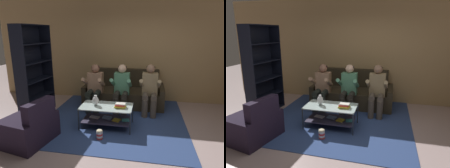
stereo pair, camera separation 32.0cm
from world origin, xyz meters
The scene contains 13 objects.
ground centered at (0.00, 0.00, 0.00)m, with size 16.80×16.80×0.00m, color #B59B9A.
back_partition centered at (0.00, 2.46, 1.45)m, with size 8.40×0.12×2.90m, color tan.
couch centered at (-0.23, 1.95, 0.30)m, with size 2.15×0.94×0.95m.
person_seated_left centered at (-0.93, 1.39, 0.65)m, with size 0.50×0.58×1.18m.
person_seated_middle centered at (-0.23, 1.39, 0.66)m, with size 0.50×0.58×1.20m.
person_seated_right centered at (0.46, 1.39, 0.66)m, with size 0.50×0.58×1.22m.
coffee_table centered at (-0.42, 0.49, 0.31)m, with size 1.08×0.60×0.47m.
area_rug centered at (-0.33, 1.09, 0.01)m, with size 3.18×3.41×0.01m.
vase centered at (-0.66, 0.48, 0.57)m, with size 0.13×0.13×0.22m.
book_stack centered at (-0.13, 0.45, 0.51)m, with size 0.24×0.20×0.09m.
bookshelf centered at (-2.31, 0.86, 0.95)m, with size 0.44×1.04×2.14m.
armchair centered at (-1.75, -0.35, 0.27)m, with size 1.06×1.04×0.83m.
popcorn_tub centered at (-0.45, -0.05, 0.10)m, with size 0.12×0.12×0.20m.
Camera 2 is at (0.71, -3.29, 1.98)m, focal length 32.00 mm.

